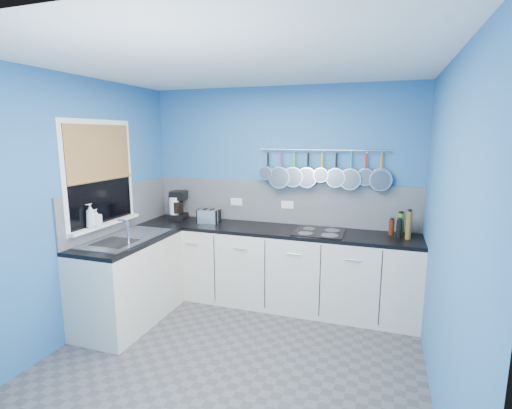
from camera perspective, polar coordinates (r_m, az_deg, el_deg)
The scene contains 42 objects.
floor at distance 3.66m, azimuth -3.24°, elevation -22.00°, with size 3.20×3.00×0.02m, color #47474C.
ceiling at distance 3.14m, azimuth -3.74°, elevation 20.66°, with size 3.20×3.00×0.02m, color white.
wall_back at distance 4.58m, azimuth 3.63°, elevation 1.59°, with size 3.20×0.02×2.50m, color #2D66A2.
wall_front at distance 1.92m, azimuth -21.03°, elevation -11.74°, with size 3.20×0.02×2.50m, color #2D66A2.
wall_left at distance 4.05m, azimuth -25.11°, elevation -0.55°, with size 0.02×3.00×2.50m, color #2D66A2.
wall_right at distance 2.98m, azimuth 26.68°, elevation -4.32°, with size 0.02×3.00×2.50m, color #2D66A2.
backsplash_back at distance 4.57m, azimuth 3.55°, elevation 0.32°, with size 3.20×0.02×0.50m, color #9A9CA3.
backsplash_left at distance 4.50m, azimuth -19.57°, elevation -0.45°, with size 0.02×1.80×0.50m, color #9A9CA3.
cabinet_run_back at distance 4.49m, azimuth 2.47°, elevation -9.38°, with size 3.20×0.60×0.86m, color beige.
worktop_back at distance 4.36m, azimuth 2.52°, elevation -3.81°, with size 3.20×0.60×0.04m, color black.
cabinet_run_left at distance 4.29m, azimuth -18.39°, elevation -10.91°, with size 0.60×1.20×0.86m, color beige.
worktop_left at distance 4.15m, azimuth -18.74°, elevation -5.10°, with size 0.60×1.20×0.04m, color black.
window_frame at distance 4.20m, azimuth -22.27°, elevation 4.17°, with size 0.01×1.00×1.10m, color white.
window_glass at distance 4.20m, azimuth -22.22°, elevation 4.17°, with size 0.01×0.90×1.00m, color black.
bamboo_blind at distance 4.18m, azimuth -22.35°, elevation 7.24°, with size 0.01×0.90×0.55m, color #AC7944.
window_sill at distance 4.27m, azimuth -21.54°, elevation -2.71°, with size 0.10×0.98×0.03m, color white.
sink_unit at distance 4.14m, azimuth -18.76°, elevation -4.78°, with size 0.50×0.95×0.01m, color silver.
mixer_tap at distance 3.88m, azimuth -18.59°, elevation -3.86°, with size 0.12×0.08×0.26m, color silver, non-canonical shape.
socket_left at distance 4.74m, azimuth -2.94°, elevation 0.42°, with size 0.15×0.01×0.09m, color white.
socket_right at distance 4.54m, azimuth 4.72°, elevation -0.03°, with size 0.15×0.01×0.09m, color white.
pot_rail at distance 4.37m, azimuth 9.92°, elevation 8.02°, with size 0.02×0.02×1.45m, color silver.
soap_bottle_a at distance 4.06m, azimuth -23.48°, elevation -1.54°, with size 0.09×0.09×0.24m, color white.
soap_bottle_b at distance 4.12m, azimuth -22.78°, elevation -1.81°, with size 0.08×0.08×0.17m, color white.
paper_towel at distance 4.89m, azimuth -12.09°, elevation -0.55°, with size 0.12×0.12×0.28m, color white.
coffee_maker at distance 4.90m, azimuth -11.59°, elevation -0.08°, with size 0.20×0.22×0.35m, color black, non-canonical shape.
toaster at distance 4.64m, azimuth -7.07°, elevation -1.74°, with size 0.25×0.14×0.16m, color silver.
canister at distance 4.67m, azimuth -6.12°, elevation -1.83°, with size 0.09×0.09×0.13m, color silver.
hob at distance 4.20m, azimuth 9.41°, elevation -4.14°, with size 0.53×0.47×0.01m, color black.
pan_0 at distance 4.51m, azimuth 1.78°, elevation 6.02°, with size 0.16×0.12×0.35m, color silver, non-canonical shape.
pan_1 at distance 4.47m, azimuth 3.74°, elevation 5.34°, with size 0.26×0.10×0.45m, color silver, non-canonical shape.
pan_2 at distance 4.43m, azimuth 5.73°, elevation 5.40°, with size 0.24×0.09×0.43m, color silver, non-canonical shape.
pan_3 at distance 4.40m, azimuth 7.76°, elevation 5.32°, with size 0.24×0.09×0.43m, color silver, non-canonical shape.
pan_4 at distance 4.37m, azimuth 9.82°, elevation 5.66°, with size 0.17×0.09×0.36m, color silver, non-canonical shape.
pan_5 at distance 4.35m, azimuth 11.89°, elevation 5.25°, with size 0.22×0.09×0.41m, color silver, non-canonical shape.
pan_6 at distance 4.33m, azimuth 13.97°, elevation 5.01°, with size 0.24×0.09×0.43m, color silver, non-canonical shape.
pan_7 at distance 4.32m, azimuth 16.09°, elevation 5.23°, with size 0.19×0.06×0.38m, color silver, non-canonical shape.
pan_8 at distance 4.32m, azimuth 18.19°, elevation 4.79°, with size 0.24×0.07×0.43m, color silver, non-canonical shape.
condiment_0 at distance 4.31m, azimuth 21.80°, elevation -3.43°, with size 0.06×0.06×0.15m, color black.
condiment_1 at distance 4.29m, azimuth 20.77°, elevation -2.79°, with size 0.07×0.07×0.24m, color #3F721E.
condiment_2 at distance 4.30m, azimuth 19.61°, elevation -3.24°, with size 0.06×0.06×0.16m, color #4C190C.
condiment_3 at distance 4.17m, azimuth 21.87°, elevation -2.89°, with size 0.06×0.06×0.29m, color brown.
condiment_4 at distance 4.21m, azimuth 20.60°, elevation -3.41°, with size 0.06×0.06×0.19m, color black.
Camera 1 is at (1.17, -2.86, 1.95)m, focal length 26.75 mm.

